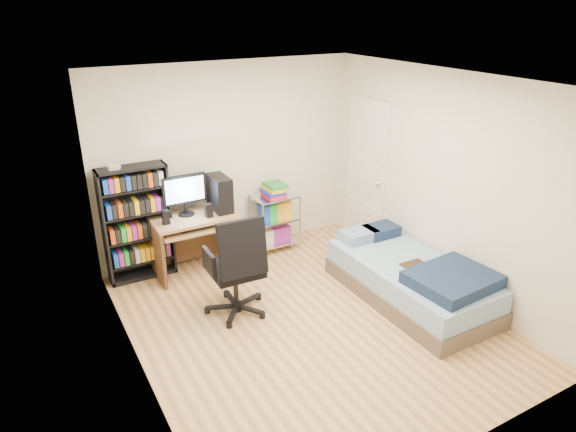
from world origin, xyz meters
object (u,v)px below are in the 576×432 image
media_shelf (137,222)px  office_chair (237,283)px  computer_desk (200,219)px  bed (412,279)px

media_shelf → office_chair: media_shelf is taller
media_shelf → computer_desk: bearing=-12.6°
computer_desk → bed: 2.63m
media_shelf → bed: (2.52, -2.03, -0.47)m
media_shelf → bed: size_ratio=0.74×
office_chair → computer_desk: bearing=90.6°
media_shelf → bed: 3.27m
computer_desk → bed: bearing=-46.1°
computer_desk → office_chair: size_ratio=1.07×
office_chair → bed: bearing=-18.7°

